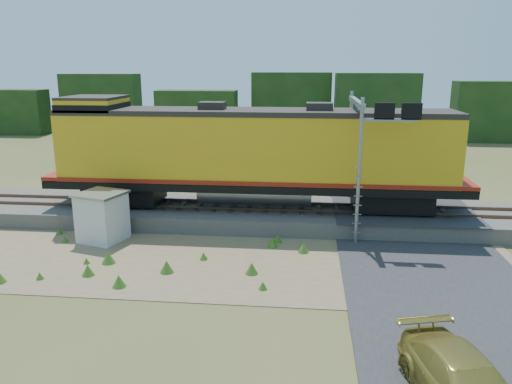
# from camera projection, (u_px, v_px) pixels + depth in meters

# --- Properties ---
(ground) EXTENTS (140.00, 140.00, 0.00)m
(ground) POSITION_uv_depth(u_px,v_px,m) (255.00, 266.00, 20.51)
(ground) COLOR #475123
(ground) RESTS_ON ground
(ballast) EXTENTS (70.00, 5.00, 0.80)m
(ballast) POSITION_uv_depth(u_px,v_px,m) (267.00, 215.00, 26.20)
(ballast) COLOR slate
(ballast) RESTS_ON ground
(rails) EXTENTS (70.00, 1.54, 0.16)m
(rails) POSITION_uv_depth(u_px,v_px,m) (267.00, 206.00, 26.08)
(rails) COLOR brown
(rails) RESTS_ON ballast
(dirt_shoulder) EXTENTS (26.00, 8.00, 0.03)m
(dirt_shoulder) POSITION_uv_depth(u_px,v_px,m) (209.00, 260.00, 21.19)
(dirt_shoulder) COLOR #8C7754
(dirt_shoulder) RESTS_ON ground
(road) EXTENTS (7.00, 66.00, 0.86)m
(road) POSITION_uv_depth(u_px,v_px,m) (426.00, 264.00, 20.51)
(road) COLOR #38383A
(road) RESTS_ON ground
(tree_line_north) EXTENTS (130.00, 3.00, 6.50)m
(tree_line_north) POSITION_uv_depth(u_px,v_px,m) (290.00, 111.00, 56.39)
(tree_line_north) COLOR #173413
(tree_line_north) RESTS_ON ground
(weed_clumps) EXTENTS (15.00, 6.20, 0.56)m
(weed_clumps) POSITION_uv_depth(u_px,v_px,m) (172.00, 262.00, 20.96)
(weed_clumps) COLOR #3B691E
(weed_clumps) RESTS_ON ground
(locomotive) EXTENTS (21.46, 3.27, 5.54)m
(locomotive) POSITION_uv_depth(u_px,v_px,m) (249.00, 153.00, 25.48)
(locomotive) COLOR black
(locomotive) RESTS_ON rails
(shed) EXTENTS (2.44, 2.44, 2.34)m
(shed) POSITION_uv_depth(u_px,v_px,m) (102.00, 217.00, 23.26)
(shed) COLOR silver
(shed) RESTS_ON ground
(signal_gantry) EXTENTS (2.65, 6.20, 6.68)m
(signal_gantry) POSITION_uv_depth(u_px,v_px,m) (363.00, 130.00, 23.96)
(signal_gantry) COLOR gray
(signal_gantry) RESTS_ON ground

